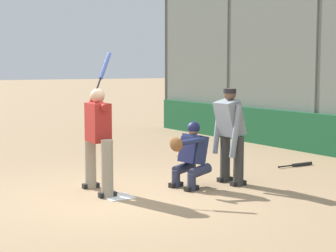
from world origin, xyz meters
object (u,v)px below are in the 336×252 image
object	(u,v)px
catcher_behind_plate	(190,154)
spare_bat_near_backstop	(300,164)
batter_at_plate	(98,136)
umpire_home	(230,133)

from	to	relation	value
catcher_behind_plate	spare_bat_near_backstop	bearing A→B (deg)	-90.03
spare_bat_near_backstop	batter_at_plate	bearing A→B (deg)	-178.91
umpire_home	catcher_behind_plate	bearing A→B (deg)	83.95
batter_at_plate	umpire_home	world-z (taller)	batter_at_plate
catcher_behind_plate	umpire_home	distance (m)	0.82
batter_at_plate	catcher_behind_plate	xyz separation A→B (m)	(-0.49, -1.45, -0.34)
umpire_home	spare_bat_near_backstop	xyz separation A→B (m)	(0.62, -2.31, -0.86)
umpire_home	spare_bat_near_backstop	world-z (taller)	umpire_home
batter_at_plate	spare_bat_near_backstop	distance (m)	4.61
catcher_behind_plate	spare_bat_near_backstop	xyz separation A→B (m)	(0.52, -3.07, -0.54)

